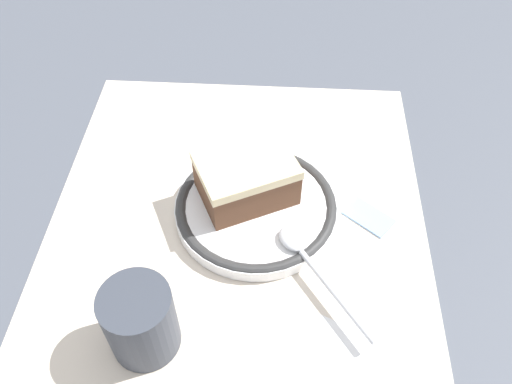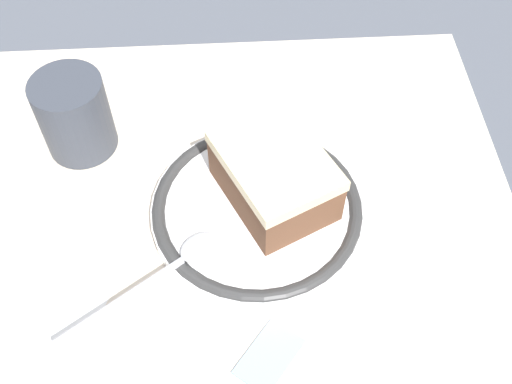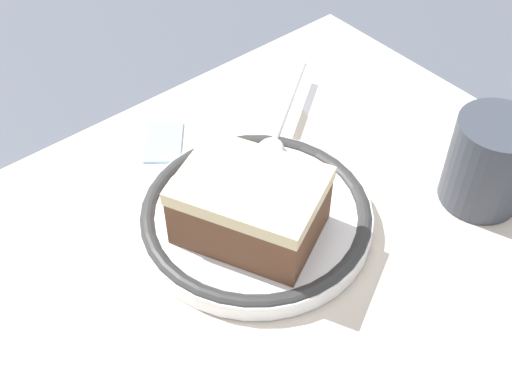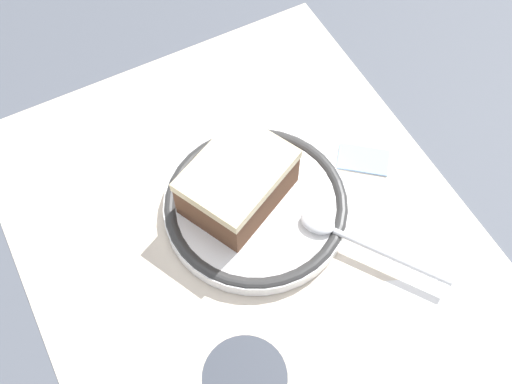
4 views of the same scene
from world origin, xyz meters
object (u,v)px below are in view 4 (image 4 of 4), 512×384
at_px(plate, 256,206).
at_px(sugar_packet, 364,158).
at_px(napkin, 436,326).
at_px(cake_slice, 238,182).
at_px(spoon, 342,233).

height_order(plate, sugar_packet, plate).
height_order(plate, napkin, plate).
bearing_deg(cake_slice, spoon, 38.35).
relative_size(plate, napkin, 1.27).
bearing_deg(cake_slice, napkin, 26.81).
relative_size(plate, sugar_packet, 3.44).
distance_m(spoon, napkin, 0.11).
distance_m(plate, sugar_packet, 0.12).
height_order(spoon, sugar_packet, spoon).
bearing_deg(spoon, cake_slice, -141.65).
distance_m(plate, napkin, 0.19).
bearing_deg(cake_slice, plate, 37.60).
xyz_separation_m(plate, sugar_packet, (-0.00, 0.12, -0.01)).
bearing_deg(spoon, napkin, 16.27).
xyz_separation_m(napkin, sugar_packet, (-0.17, 0.04, 0.00)).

